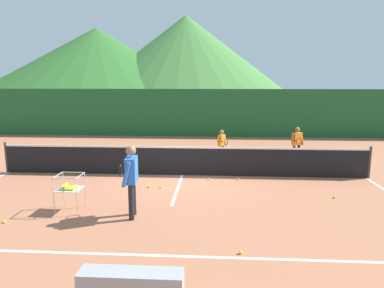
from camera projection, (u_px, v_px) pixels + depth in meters
The scene contains 23 objects.
ground_plane at pixel (182, 175), 11.84m from camera, with size 120.00×120.00×0.00m, color #A86647.
line_baseline_near at pixel (155, 255), 6.41m from camera, with size 12.03×0.08×0.01m, color white.
line_baseline_far at pixel (192, 148), 16.65m from camera, with size 12.03×0.08×0.01m, color white.
line_sideline_west at pixel (9, 172), 12.22m from camera, with size 0.08×10.43×0.01m, color white.
line_sideline_east at pixel (367, 178), 11.47m from camera, with size 0.08×10.43×0.01m, color white.
line_service_center at pixel (182, 175), 11.84m from camera, with size 0.08×5.95×0.01m, color white.
tennis_net at pixel (182, 161), 11.75m from camera, with size 12.21×0.08×1.05m.
instructor at pixel (131, 175), 8.05m from camera, with size 0.48×0.75×1.69m.
student_0 at pixel (222, 142), 13.88m from camera, with size 0.40×0.68×1.22m.
student_1 at pixel (297, 141), 13.61m from camera, with size 0.54×0.66×1.36m.
ball_cart at pixel (69, 187), 8.51m from camera, with size 0.58×0.58×0.90m.
tennis_ball_0 at pixel (161, 187), 10.40m from camera, with size 0.07×0.07×0.07m, color yellow.
tennis_ball_1 at pixel (149, 186), 10.46m from camera, with size 0.07×0.07×0.07m, color yellow.
tennis_ball_2 at pixel (241, 252), 6.46m from camera, with size 0.07×0.07×0.07m, color yellow.
tennis_ball_3 at pixel (238, 179), 11.25m from camera, with size 0.07×0.07×0.07m, color yellow.
tennis_ball_4 at pixel (209, 179), 11.25m from camera, with size 0.07×0.07×0.07m, color yellow.
tennis_ball_7 at pixel (334, 197), 9.52m from camera, with size 0.07×0.07×0.07m, color yellow.
tennis_ball_8 at pixel (5, 222), 7.87m from camera, with size 0.07×0.07×0.07m, color yellow.
windscreen_fence at pixel (196, 113), 19.78m from camera, with size 26.46×0.08×2.66m, color #1E5B2D.
courtside_bench at pixel (131, 286), 5.06m from camera, with size 1.50×0.36×0.46m, color #99999E.
hill_0 at pixel (186, 54), 91.18m from camera, with size 51.94×51.94×19.41m, color #427A38.
hill_1 at pixel (166, 71), 92.39m from camera, with size 51.97×51.97×10.98m, color #427A38.
hill_2 at pixel (97, 61), 89.98m from camera, with size 57.06×57.06×16.10m, color #2D6628.
Camera 1 is at (1.06, -11.42, 3.14)m, focal length 33.07 mm.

